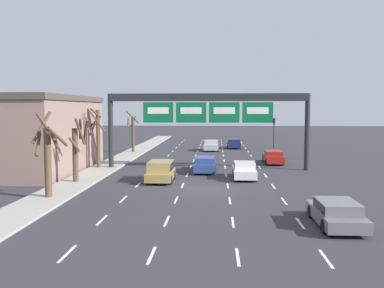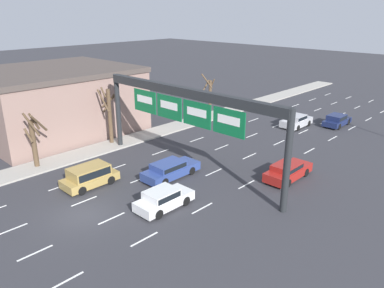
{
  "view_description": "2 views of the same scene",
  "coord_description": "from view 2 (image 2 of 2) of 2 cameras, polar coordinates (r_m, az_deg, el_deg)",
  "views": [
    {
      "loc": [
        0.83,
        -29.89,
        5.63
      ],
      "look_at": [
        -1.23,
        5.8,
        2.66
      ],
      "focal_mm": 40.0,
      "sensor_mm": 36.0,
      "label": 1
    },
    {
      "loc": [
        19.84,
        -10.46,
        12.63
      ],
      "look_at": [
        0.24,
        9.89,
        2.41
      ],
      "focal_mm": 35.0,
      "sensor_mm": 36.0,
      "label": 2
    }
  ],
  "objects": [
    {
      "name": "car_silver",
      "position": [
        43.97,
        15.57,
        3.49
      ],
      "size": [
        1.98,
        4.14,
        1.42
      ],
      "color": "#B7B7BC",
      "rests_on": "ground_plane"
    },
    {
      "name": "tree_bare_closest",
      "position": [
        37.17,
        -12.51,
        4.68
      ],
      "size": [
        2.07,
        2.08,
        5.54
      ],
      "color": "brown",
      "rests_on": "sidewalk_left"
    },
    {
      "name": "tree_bare_second",
      "position": [
        33.32,
        -22.97,
        0.76
      ],
      "size": [
        1.56,
        1.9,
        4.81
      ],
      "color": "brown",
      "rests_on": "sidewalk_left"
    },
    {
      "name": "car_blue",
      "position": [
        29.64,
        -3.35,
        -3.82
      ],
      "size": [
        1.88,
        4.89,
        1.35
      ],
      "color": "navy",
      "rests_on": "ground_plane"
    },
    {
      "name": "car_navy",
      "position": [
        45.83,
        21.2,
        3.45
      ],
      "size": [
        1.8,
        4.04,
        1.33
      ],
      "color": "#19234C",
      "rests_on": "ground_plane"
    },
    {
      "name": "sidewalk_left",
      "position": [
        33.72,
        -24.56,
        -3.88
      ],
      "size": [
        2.8,
        110.0,
        0.15
      ],
      "color": "#A8A399",
      "rests_on": "ground_plane"
    },
    {
      "name": "car_red",
      "position": [
        30.3,
        14.39,
        -3.92
      ],
      "size": [
        1.82,
        4.59,
        1.34
      ],
      "color": "maroon",
      "rests_on": "ground_plane"
    },
    {
      "name": "sign_gantry",
      "position": [
        28.91,
        -1.04,
        6.01
      ],
      "size": [
        18.56,
        0.7,
        7.0
      ],
      "color": "#232628",
      "rests_on": "ground_plane"
    },
    {
      "name": "car_white",
      "position": [
        25.26,
        -4.41,
        -8.26
      ],
      "size": [
        1.8,
        4.1,
        1.38
      ],
      "color": "silver",
      "rests_on": "ground_plane"
    },
    {
      "name": "tree_bare_furthest",
      "position": [
        46.02,
        2.71,
        7.41
      ],
      "size": [
        1.7,
        1.5,
        5.24
      ],
      "color": "brown",
      "rests_on": "sidewalk_left"
    },
    {
      "name": "ground_plane",
      "position": [
        25.74,
        -16.13,
        -10.36
      ],
      "size": [
        220.0,
        220.0,
        0.0
      ],
      "primitive_type": "plane",
      "color": "#333338"
    },
    {
      "name": "building_near",
      "position": [
        43.18,
        -20.21,
        6.32
      ],
      "size": [
        13.84,
        15.71,
        6.79
      ],
      "color": "gray",
      "rests_on": "ground_plane"
    },
    {
      "name": "suv_gold",
      "position": [
        29.2,
        -15.37,
        -4.58
      ],
      "size": [
        1.96,
        4.12,
        1.58
      ],
      "color": "#A88947",
      "rests_on": "ground_plane"
    },
    {
      "name": "lane_dashes",
      "position": [
        33.57,
        3.99,
        -2.25
      ],
      "size": [
        10.02,
        67.0,
        0.01
      ],
      "color": "white",
      "rests_on": "ground_plane"
    }
  ]
}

